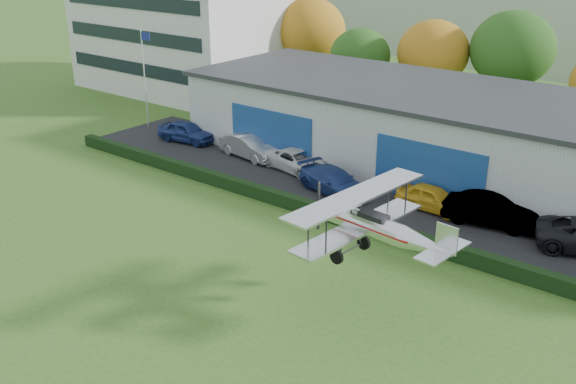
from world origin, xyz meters
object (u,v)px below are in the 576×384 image
Objects in this scene: flagpole at (145,70)px; car_0 at (187,132)px; hangar at (472,136)px; car_2 at (297,161)px; office_block at (192,35)px; biplane at (375,224)px; car_4 at (432,198)px; car_1 at (250,146)px; car_3 at (334,181)px; car_5 at (491,211)px.

flagpole reaches higher than car_0.
hangar is 8.09× the size of car_2.
hangar is 8.78× the size of car_0.
car_0 is at bearing -161.18° from hangar.
office_block reaches higher than biplane.
car_4 is at bearing -82.18° from car_2.
biplane is at bearing -22.54° from flagpole.
flagpole is at bearing 94.63° from car_1.
flagpole is 20.34m from car_3.
car_1 is 4.32m from car_2.
office_block is 4.10× the size of car_2.
hangar is 7.81× the size of car_3.
car_3 is at bearing 137.78° from biplane.
flagpole reaches higher than biplane.
car_0 is 14.73m from car_3.
car_2 is (4.32, -0.10, -0.12)m from car_1.
flagpole reaches higher than car_1.
office_block is 32.18m from car_3.
car_2 is at bearing 79.63° from car_5.
car_2 is 13.49m from car_5.
car_5 is at bearing -86.86° from car_4.
flagpole is 26.06m from car_4.
car_4 is at bearing -83.14° from hangar.
car_5 is at bearing -20.52° from office_block.
office_block is at bearing 151.60° from biplane.
car_5 is at bearing -1.88° from flagpole.
car_1 is at bearing -96.30° from car_0.
car_3 is 12.90m from biplane.
hangar is 15.10m from car_1.
flagpole is (-24.88, -5.98, 2.13)m from hangar.
car_0 is (13.29, -13.74, -4.38)m from office_block.
car_3 is 9.48m from car_5.
car_0 is 0.92× the size of car_2.
car_0 is at bearing 160.36° from biplane.
car_3 is at bearing -104.45° from car_0.
car_3 is (4.11, -1.73, 0.06)m from car_2.
flagpole is 1.62× the size of car_1.
car_0 is 1.09× the size of car_4.
car_4 reaches higher than car_2.
hangar is 8.35m from car_5.
car_2 is (10.53, 0.10, -0.09)m from car_0.
car_2 is (15.70, -0.64, -4.04)m from flagpole.
car_4 is at bearing 81.81° from car_5.
car_1 is 17.81m from car_5.
hangar is 8.23× the size of car_1.
car_2 is 0.97× the size of car_3.
flagpole is at bearing 99.46° from car_3.
car_5 is (4.30, -6.94, -1.77)m from hangar.
car_5 is at bearing -98.63° from car_0.
car_0 is 0.58× the size of biplane.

